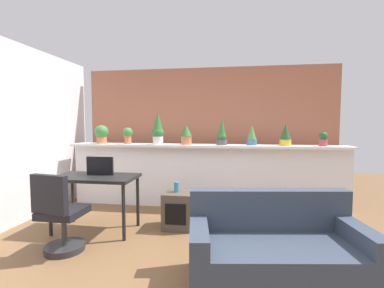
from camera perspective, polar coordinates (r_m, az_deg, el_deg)
The scene contains 18 objects.
ground_plane at distance 3.03m, azimuth -1.88°, elevation -24.25°, with size 12.00×12.00×0.00m, color brown.
divider_wall at distance 4.74m, azimuth 2.60°, elevation -6.96°, with size 4.70×0.16×1.05m, color white.
plant_shelf at distance 4.62m, azimuth 2.57°, elevation -0.39°, with size 4.70×0.38×0.04m, color white.
brick_wall_behind at distance 5.25m, azimuth 3.32°, elevation 2.09°, with size 4.70×0.10×2.50m, color #AD664C.
potted_plant_0 at distance 5.16m, azimuth -18.41°, elevation 2.10°, with size 0.24×0.24×0.33m.
potted_plant_1 at distance 4.94m, azimuth -13.30°, elevation 1.96°, with size 0.18×0.18×0.29m.
potted_plant_2 at distance 4.74m, azimuth -7.16°, elevation 3.10°, with size 0.20×0.20×0.56m.
potted_plant_3 at distance 4.64m, azimuth -1.19°, elevation 1.99°, with size 0.19×0.19×0.33m.
potted_plant_4 at distance 4.58m, azimuth 6.26°, elevation 2.10°, with size 0.18×0.18×0.45m.
potted_plant_5 at distance 4.63m, azimuth 12.40°, elevation 1.73°, with size 0.17×0.17×0.33m.
potted_plant_6 at distance 4.67m, azimuth 18.98°, elevation 1.80°, with size 0.18×0.18×0.36m.
potted_plant_7 at distance 4.78m, azimuth 25.77°, elevation 1.01°, with size 0.13×0.13×0.23m.
desk at distance 3.92m, azimuth -19.57°, elevation -7.51°, with size 1.10×0.60×0.75m.
tv_monitor at distance 3.94m, azimuth -18.70°, elevation -4.35°, with size 0.38×0.04×0.25m, color black.
office_chair at distance 3.47m, azimuth -25.92°, elevation -13.94°, with size 0.47×0.48×0.91m.
side_cube_shelf at distance 3.91m, azimuth -2.88°, elevation -13.60°, with size 0.40×0.41×0.50m.
vase_on_shelf at distance 3.84m, azimuth -3.27°, elevation -8.95°, with size 0.07×0.07×0.14m, color teal.
couch at distance 2.77m, azimuth 17.10°, elevation -20.83°, with size 1.65×0.98×0.80m.
Camera 1 is at (0.49, -2.62, 1.45)m, focal length 25.49 mm.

